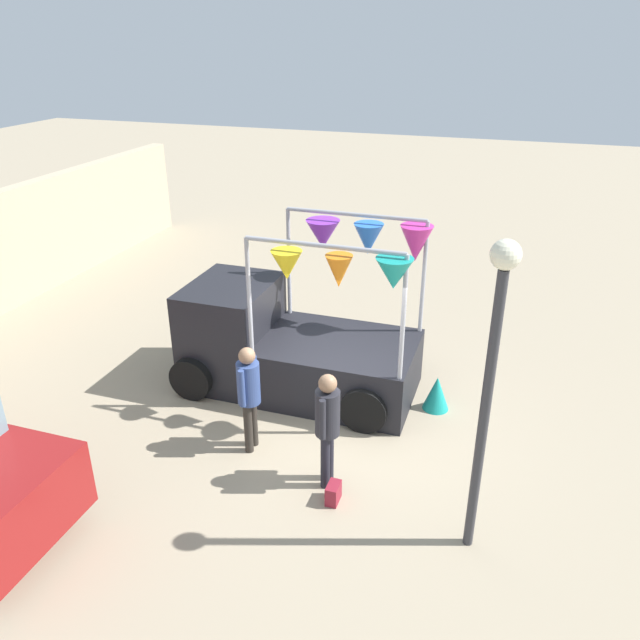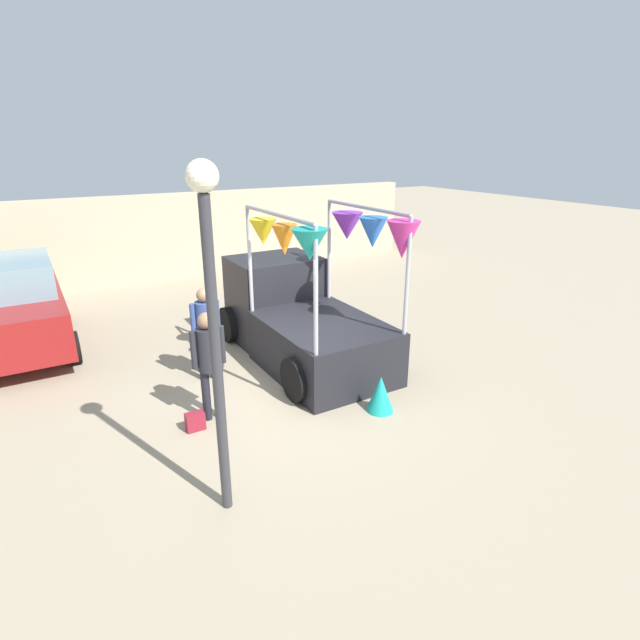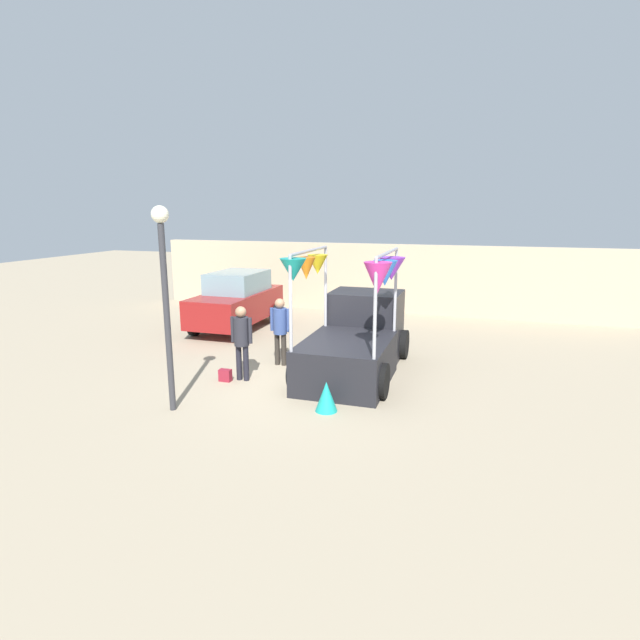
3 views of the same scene
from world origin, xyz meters
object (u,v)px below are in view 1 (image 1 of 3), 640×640
at_px(street_lamp, 491,362).
at_px(person_vendor, 249,389).
at_px(handbag, 333,493).
at_px(vendor_truck, 285,339).
at_px(folded_kite_bundle_teal, 437,393).
at_px(person_customer, 327,419).

bearing_deg(street_lamp, person_vendor, 74.30).
height_order(person_vendor, handbag, person_vendor).
distance_m(vendor_truck, folded_kite_bundle_teal, 2.75).
bearing_deg(folded_kite_bundle_teal, person_vendor, 128.28).
relative_size(vendor_truck, handbag, 14.73).
distance_m(vendor_truck, person_customer, 2.81).
height_order(handbag, folded_kite_bundle_teal, folded_kite_bundle_teal).
bearing_deg(folded_kite_bundle_teal, person_customer, 153.97).
relative_size(person_customer, handbag, 6.23).
bearing_deg(street_lamp, handbag, 84.09).
height_order(vendor_truck, person_vendor, vendor_truck).
bearing_deg(street_lamp, folded_kite_bundle_teal, 16.33).
relative_size(handbag, street_lamp, 0.07).
xyz_separation_m(person_vendor, folded_kite_bundle_teal, (1.97, -2.50, -0.74)).
distance_m(person_customer, street_lamp, 2.58).
xyz_separation_m(handbag, folded_kite_bundle_teal, (2.73, -0.96, 0.16)).
xyz_separation_m(vendor_truck, street_lamp, (-2.89, -3.54, 1.68)).
bearing_deg(person_customer, handbag, -150.26).
relative_size(vendor_truck, street_lamp, 1.04).
distance_m(handbag, street_lamp, 3.05).
xyz_separation_m(person_customer, person_vendor, (0.40, 1.34, -0.02)).
relative_size(person_vendor, folded_kite_bundle_teal, 2.86).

